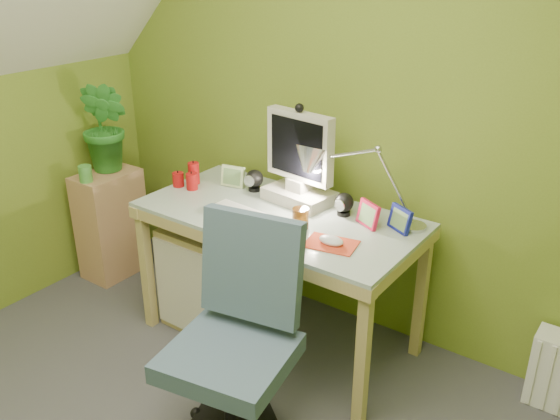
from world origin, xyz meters
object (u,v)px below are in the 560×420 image
Objects in this scene: task_chair at (229,354)px; potted_plant at (106,127)px; desk at (279,278)px; monitor at (300,148)px; desk_lamp at (383,168)px; side_ledge at (112,224)px.

potted_plant is at bearing 143.94° from task_chair.
desk is 0.67m from monitor.
desk_lamp is 0.81× the size of side_ledge.
desk is 2.52× the size of desk_lamp.
potted_plant reaches higher than task_chair.
monitor is at bearing 6.94° from potted_plant.
side_ledge is 0.71× the size of task_chair.
monitor reaches higher than desk_lamp.
desk_lamp is at bearing 7.08° from monitor.
potted_plant is at bearing 90.00° from side_ledge.
monitor reaches higher than potted_plant.
monitor is 1.09m from task_chair.
potted_plant is at bearing -165.99° from monitor.
monitor is 0.45m from desk_lamp.
side_ledge is 0.61m from potted_plant.
desk_lamp is at bearing 69.37° from task_chair.
desk_lamp is 1.72m from potted_plant.
desk is at bearing 1.08° from side_ledge.
side_ledge is 1.70m from task_chair.
potted_plant reaches higher than desk.
task_chair is (0.28, -0.91, -0.54)m from monitor.
monitor is (-0.00, 0.18, 0.65)m from desk.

